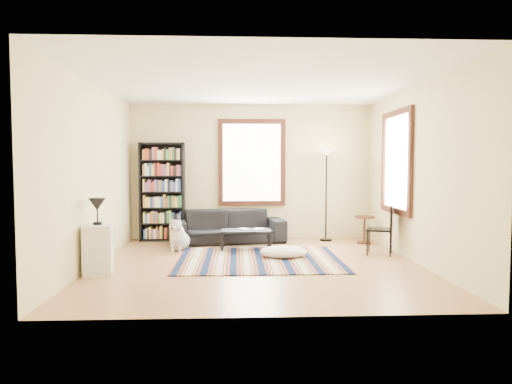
{
  "coord_description": "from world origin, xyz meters",
  "views": [
    {
      "loc": [
        -0.34,
        -7.04,
        1.55
      ],
      "look_at": [
        0.0,
        0.5,
        1.1
      ],
      "focal_mm": 32.0,
      "sensor_mm": 36.0,
      "label": 1
    }
  ],
  "objects_px": {
    "bookshelf": "(162,192)",
    "white_cabinet": "(98,249)",
    "folding_chair": "(380,230)",
    "floor_lamp": "(326,195)",
    "dog": "(180,235)",
    "side_table": "(364,230)",
    "coffee_table": "(246,240)",
    "floor_cushion": "(284,252)",
    "sofa": "(228,226)"
  },
  "relations": [
    {
      "from": "coffee_table",
      "to": "folding_chair",
      "type": "distance_m",
      "value": 2.38
    },
    {
      "from": "bookshelf",
      "to": "white_cabinet",
      "type": "height_order",
      "value": "bookshelf"
    },
    {
      "from": "bookshelf",
      "to": "side_table",
      "type": "relative_size",
      "value": 3.7
    },
    {
      "from": "white_cabinet",
      "to": "dog",
      "type": "xyz_separation_m",
      "value": [
        0.95,
        1.71,
        -0.06
      ]
    },
    {
      "from": "floor_cushion",
      "to": "sofa",
      "type": "bearing_deg",
      "value": 121.07
    },
    {
      "from": "coffee_table",
      "to": "floor_cushion",
      "type": "distance_m",
      "value": 0.99
    },
    {
      "from": "folding_chair",
      "to": "floor_lamp",
      "type": "bearing_deg",
      "value": 135.19
    },
    {
      "from": "side_table",
      "to": "bookshelf",
      "type": "bearing_deg",
      "value": 172.47
    },
    {
      "from": "floor_lamp",
      "to": "coffee_table",
      "type": "bearing_deg",
      "value": -151.63
    },
    {
      "from": "coffee_table",
      "to": "side_table",
      "type": "distance_m",
      "value": 2.41
    },
    {
      "from": "sofa",
      "to": "bookshelf",
      "type": "relative_size",
      "value": 1.11
    },
    {
      "from": "sofa",
      "to": "floor_lamp",
      "type": "distance_m",
      "value": 2.08
    },
    {
      "from": "side_table",
      "to": "folding_chair",
      "type": "xyz_separation_m",
      "value": [
        -0.05,
        -1.1,
        0.16
      ]
    },
    {
      "from": "bookshelf",
      "to": "floor_cushion",
      "type": "relative_size",
      "value": 2.53
    },
    {
      "from": "floor_lamp",
      "to": "folding_chair",
      "type": "relative_size",
      "value": 2.16
    },
    {
      "from": "white_cabinet",
      "to": "bookshelf",
      "type": "bearing_deg",
      "value": 70.26
    },
    {
      "from": "coffee_table",
      "to": "white_cabinet",
      "type": "distance_m",
      "value": 2.79
    },
    {
      "from": "white_cabinet",
      "to": "dog",
      "type": "height_order",
      "value": "white_cabinet"
    },
    {
      "from": "floor_cushion",
      "to": "floor_lamp",
      "type": "bearing_deg",
      "value": 58.04
    },
    {
      "from": "floor_cushion",
      "to": "side_table",
      "type": "relative_size",
      "value": 1.46
    },
    {
      "from": "floor_cushion",
      "to": "folding_chair",
      "type": "height_order",
      "value": "folding_chair"
    },
    {
      "from": "folding_chair",
      "to": "white_cabinet",
      "type": "height_order",
      "value": "folding_chair"
    },
    {
      "from": "bookshelf",
      "to": "dog",
      "type": "xyz_separation_m",
      "value": [
        0.48,
        -1.12,
        -0.71
      ]
    },
    {
      "from": "folding_chair",
      "to": "dog",
      "type": "height_order",
      "value": "folding_chair"
    },
    {
      "from": "folding_chair",
      "to": "dog",
      "type": "xyz_separation_m",
      "value": [
        -3.5,
        0.51,
        -0.14
      ]
    },
    {
      "from": "coffee_table",
      "to": "floor_cushion",
      "type": "relative_size",
      "value": 1.14
    },
    {
      "from": "white_cabinet",
      "to": "folding_chair",
      "type": "bearing_deg",
      "value": 4.66
    },
    {
      "from": "side_table",
      "to": "floor_lamp",
      "type": "bearing_deg",
      "value": 152.36
    },
    {
      "from": "side_table",
      "to": "white_cabinet",
      "type": "height_order",
      "value": "white_cabinet"
    },
    {
      "from": "white_cabinet",
      "to": "floor_lamp",
      "type": "bearing_deg",
      "value": 24.57
    },
    {
      "from": "floor_lamp",
      "to": "bookshelf",
      "type": "bearing_deg",
      "value": 177.09
    },
    {
      "from": "dog",
      "to": "bookshelf",
      "type": "bearing_deg",
      "value": 127.07
    },
    {
      "from": "sofa",
      "to": "floor_cushion",
      "type": "bearing_deg",
      "value": -68.52
    },
    {
      "from": "sofa",
      "to": "floor_cushion",
      "type": "relative_size",
      "value": 2.81
    },
    {
      "from": "floor_lamp",
      "to": "dog",
      "type": "bearing_deg",
      "value": -161.55
    },
    {
      "from": "bookshelf",
      "to": "coffee_table",
      "type": "distance_m",
      "value": 2.15
    },
    {
      "from": "floor_cushion",
      "to": "folding_chair",
      "type": "bearing_deg",
      "value": 7.01
    },
    {
      "from": "coffee_table",
      "to": "dog",
      "type": "distance_m",
      "value": 1.21
    },
    {
      "from": "floor_cushion",
      "to": "dog",
      "type": "xyz_separation_m",
      "value": [
        -1.82,
        0.72,
        0.19
      ]
    },
    {
      "from": "side_table",
      "to": "dog",
      "type": "relative_size",
      "value": 0.94
    },
    {
      "from": "bookshelf",
      "to": "white_cabinet",
      "type": "relative_size",
      "value": 2.86
    },
    {
      "from": "floor_cushion",
      "to": "bookshelf",
      "type": "bearing_deg",
      "value": 141.28
    },
    {
      "from": "floor_lamp",
      "to": "side_table",
      "type": "height_order",
      "value": "floor_lamp"
    },
    {
      "from": "side_table",
      "to": "folding_chair",
      "type": "relative_size",
      "value": 0.63
    },
    {
      "from": "folding_chair",
      "to": "dog",
      "type": "distance_m",
      "value": 3.54
    },
    {
      "from": "bookshelf",
      "to": "white_cabinet",
      "type": "distance_m",
      "value": 2.95
    },
    {
      "from": "coffee_table",
      "to": "side_table",
      "type": "xyz_separation_m",
      "value": [
        2.35,
        0.53,
        0.09
      ]
    },
    {
      "from": "floor_lamp",
      "to": "dog",
      "type": "distance_m",
      "value": 3.08
    },
    {
      "from": "floor_cushion",
      "to": "folding_chair",
      "type": "distance_m",
      "value": 1.73
    },
    {
      "from": "dog",
      "to": "floor_cushion",
      "type": "bearing_deg",
      "value": -7.74
    }
  ]
}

